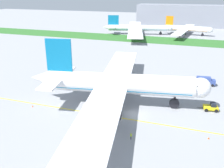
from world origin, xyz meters
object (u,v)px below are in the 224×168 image
at_px(service_truck_baggage_loader, 205,81).
at_px(parked_airliner_far_centre, 186,29).
at_px(traffic_cone_near_nose, 209,138).
at_px(parked_airliner_far_left, 137,28).
at_px(airliner_foreground, 117,84).
at_px(ground_crew_wingwalker_port, 131,135).
at_px(pushback_tug, 211,107).
at_px(traffic_cone_port_wing, 32,106).

relative_size(service_truck_baggage_loader, parked_airliner_far_centre, 0.11).
relative_size(traffic_cone_near_nose, parked_airliner_far_centre, 0.01).
relative_size(traffic_cone_near_nose, service_truck_baggage_loader, 0.09).
bearing_deg(parked_airliner_far_left, service_truck_baggage_loader, -63.34).
bearing_deg(service_truck_baggage_loader, airliner_foreground, -134.66).
xyz_separation_m(ground_crew_wingwalker_port, parked_airliner_far_left, (-31.10, 131.96, 3.56)).
bearing_deg(ground_crew_wingwalker_port, service_truck_baggage_loader, 69.07).
bearing_deg(parked_airliner_far_centre, parked_airliner_far_left, -163.93).
bearing_deg(parked_airliner_far_left, ground_crew_wingwalker_port, -76.74).
bearing_deg(pushback_tug, parked_airliner_far_centre, 96.85).
distance_m(ground_crew_wingwalker_port, parked_airliner_far_centre, 141.57).
height_order(service_truck_baggage_loader, parked_airliner_far_left, parked_airliner_far_left).
relative_size(pushback_tug, traffic_cone_port_wing, 9.57).
bearing_deg(airliner_foreground, parked_airliner_far_centre, 85.25).
distance_m(ground_crew_wingwalker_port, traffic_cone_near_nose, 16.88).
bearing_deg(parked_airliner_far_left, airliner_foreground, -78.92).
bearing_deg(service_truck_baggage_loader, traffic_cone_near_nose, -88.85).
bearing_deg(airliner_foreground, traffic_cone_port_wing, -156.36).
bearing_deg(ground_crew_wingwalker_port, parked_airliner_far_left, 103.26).
xyz_separation_m(ground_crew_wingwalker_port, traffic_cone_port_wing, (-29.76, 6.53, -0.69)).
height_order(airliner_foreground, parked_airliner_far_left, airliner_foreground).
height_order(ground_crew_wingwalker_port, parked_airliner_far_left, parked_airliner_far_left).
height_order(parked_airliner_far_left, parked_airliner_far_centre, parked_airliner_far_left).
distance_m(pushback_tug, parked_airliner_far_left, 121.39).
xyz_separation_m(service_truck_baggage_loader, parked_airliner_far_left, (-46.30, 92.21, 2.98)).
bearing_deg(parked_airliner_far_left, traffic_cone_near_nose, -69.59).
bearing_deg(pushback_tug, traffic_cone_near_nose, -92.83).
height_order(airliner_foreground, service_truck_baggage_loader, airliner_foreground).
height_order(traffic_cone_near_nose, parked_airliner_far_centre, parked_airliner_far_centre).
xyz_separation_m(airliner_foreground, traffic_cone_port_wing, (-21.39, -9.36, -5.83)).
bearing_deg(traffic_cone_port_wing, parked_airliner_far_left, 90.61).
bearing_deg(pushback_tug, ground_crew_wingwalker_port, -129.16).
distance_m(traffic_cone_near_nose, parked_airliner_far_left, 134.83).
relative_size(airliner_foreground, pushback_tug, 13.96).
xyz_separation_m(parked_airliner_far_left, parked_airliner_far_centre, (33.16, 9.55, -0.25)).
xyz_separation_m(ground_crew_wingwalker_port, traffic_cone_near_nose, (15.89, 5.66, -0.69)).
distance_m(ground_crew_wingwalker_port, parked_airliner_far_left, 135.63).
bearing_deg(ground_crew_wingwalker_port, pushback_tug, 50.84).
distance_m(airliner_foreground, traffic_cone_port_wing, 24.07).
relative_size(traffic_cone_port_wing, parked_airliner_far_left, 0.01).
xyz_separation_m(service_truck_baggage_loader, parked_airliner_far_centre, (-13.14, 101.77, 2.73)).
relative_size(traffic_cone_near_nose, parked_airliner_far_left, 0.01).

